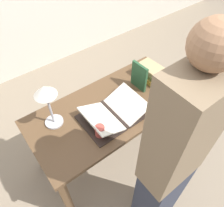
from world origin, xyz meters
The scene contains 8 objects.
ground_plane centered at (0.00, 0.00, 0.00)m, with size 12.00×12.00×0.00m, color gray.
reading_desk centered at (0.00, 0.00, 0.62)m, with size 1.42×0.68×0.72m.
open_book centered at (-0.04, -0.09, 0.75)m, with size 0.54×0.36×0.10m.
book_stack_tall centered at (0.52, 0.07, 0.78)m, with size 0.20×0.27×0.12m.
book_standing_upright centered at (0.33, 0.04, 0.85)m, with size 0.03×0.17×0.25m.
reading_lamp centered at (-0.46, 0.14, 1.02)m, with size 0.16×0.16×0.39m.
coffee_mug centered at (-0.25, -0.17, 0.77)m, with size 0.07×0.10×0.10m.
person_reader centered at (-0.12, -0.71, 0.89)m, with size 0.36×0.21×1.80m.
Camera 1 is at (-0.74, -0.96, 2.09)m, focal length 35.00 mm.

